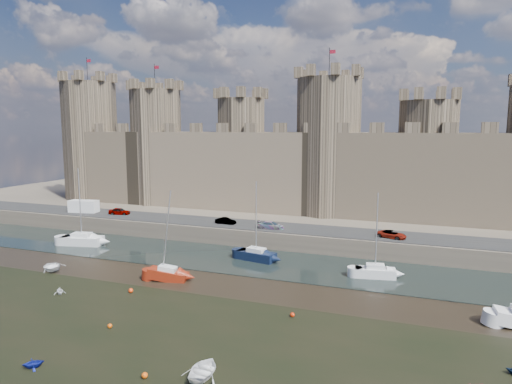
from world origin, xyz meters
TOP-DOWN VIEW (x-y plane):
  - ground at (0.00, 0.00)m, footprint 160.00×160.00m
  - water_channel at (0.00, 24.00)m, footprint 160.00×12.00m
  - quay at (0.00, 60.00)m, footprint 160.00×60.00m
  - road at (0.00, 34.00)m, footprint 160.00×7.00m
  - castle at (-0.64, 48.00)m, footprint 108.50×11.00m
  - car_0 at (-30.80, 33.94)m, footprint 3.81×2.12m
  - car_1 at (-10.57, 33.15)m, footprint 3.27×1.27m
  - car_2 at (-2.95, 32.54)m, footprint 3.91×1.74m
  - car_3 at (14.08, 32.76)m, footprint 4.26×2.92m
  - van at (-37.96, 33.50)m, footprint 5.26×2.81m
  - sailboat_0 at (-29.31, 22.94)m, footprint 6.44×3.63m
  - sailboat_1 at (-2.35, 24.55)m, footprint 5.48×2.96m
  - sailboat_2 at (13.01, 22.88)m, footprint 4.83×2.56m
  - sailboat_4 at (-9.12, 13.80)m, footprint 4.71×2.59m
  - dinghy_1 at (-8.07, -6.42)m, footprint 1.92×1.90m
  - dinghy_2 at (3.97, -2.96)m, footprint 2.76×3.66m
  - dinghy_3 at (-17.37, 5.95)m, footprint 1.85×1.81m
  - dinghy_6 at (-24.37, 12.00)m, footprint 4.59×4.19m
  - buoy_1 at (-10.67, 8.91)m, footprint 0.50×0.50m
  - buoy_2 at (0.26, -4.73)m, footprint 0.44×0.44m
  - buoy_3 at (7.04, 8.87)m, footprint 0.44×0.44m
  - buoy_4 at (-7.19, 1.04)m, footprint 0.42×0.42m

SIDE VIEW (x-z plane):
  - ground at x=0.00m, z-range 0.00..0.00m
  - water_channel at x=0.00m, z-range 0.00..0.08m
  - buoy_4 at x=-7.19m, z-range 0.00..0.42m
  - buoy_3 at x=7.04m, z-range 0.00..0.44m
  - buoy_2 at x=0.26m, z-range 0.00..0.44m
  - buoy_1 at x=-10.67m, z-range 0.00..0.50m
  - dinghy_2 at x=3.97m, z-range 0.00..0.71m
  - dinghy_3 at x=-17.37m, z-range 0.00..0.74m
  - dinghy_1 at x=-8.07m, z-range 0.00..0.76m
  - dinghy_6 at x=-24.37m, z-range 0.00..0.78m
  - sailboat_4 at x=-9.12m, z-range -4.45..5.97m
  - sailboat_2 at x=13.01m, z-range -4.15..5.75m
  - sailboat_1 at x=-2.35m, z-range -4.39..6.02m
  - sailboat_0 at x=-29.31m, z-range -4.82..6.54m
  - quay at x=0.00m, z-range 0.00..2.50m
  - road at x=0.00m, z-range 2.50..2.60m
  - car_1 at x=-10.57m, z-range 2.50..3.56m
  - car_3 at x=14.08m, z-range 2.50..3.58m
  - car_2 at x=-2.95m, z-range 2.50..3.62m
  - car_0 at x=-30.80m, z-range 2.50..3.72m
  - van at x=-37.96m, z-range 2.50..4.68m
  - castle at x=-0.64m, z-range -2.83..26.17m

